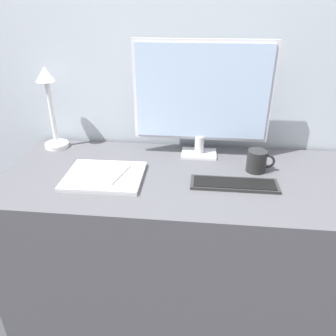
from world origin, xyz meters
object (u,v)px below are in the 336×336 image
(monitor, at_px, (202,96))
(desk_lamp, at_px, (50,101))
(keyboard, at_px, (234,184))
(laptop, at_px, (104,176))
(coffee_mug, at_px, (257,161))
(ereader, at_px, (108,172))

(monitor, height_order, desk_lamp, monitor)
(keyboard, xyz_separation_m, desk_lamp, (-0.81, 0.28, 0.22))
(laptop, xyz_separation_m, desk_lamp, (-0.31, 0.28, 0.21))
(laptop, relative_size, coffee_mug, 2.69)
(monitor, relative_size, ereader, 3.06)
(monitor, xyz_separation_m, ereader, (-0.35, -0.25, -0.25))
(monitor, distance_m, ereader, 0.50)
(laptop, distance_m, ereader, 0.02)
(ereader, bearing_deg, keyboard, -1.62)
(keyboard, relative_size, laptop, 1.08)
(monitor, xyz_separation_m, keyboard, (0.14, -0.26, -0.26))
(desk_lamp, relative_size, coffee_mug, 3.29)
(laptop, bearing_deg, keyboard, -0.45)
(monitor, height_order, laptop, monitor)
(ereader, bearing_deg, desk_lamp, 140.23)
(keyboard, relative_size, coffee_mug, 2.90)
(keyboard, height_order, coffee_mug, coffee_mug)
(desk_lamp, height_order, coffee_mug, desk_lamp)
(ereader, distance_m, coffee_mug, 0.60)
(monitor, distance_m, desk_lamp, 0.68)
(keyboard, bearing_deg, ereader, 178.38)
(desk_lamp, bearing_deg, ereader, -39.77)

